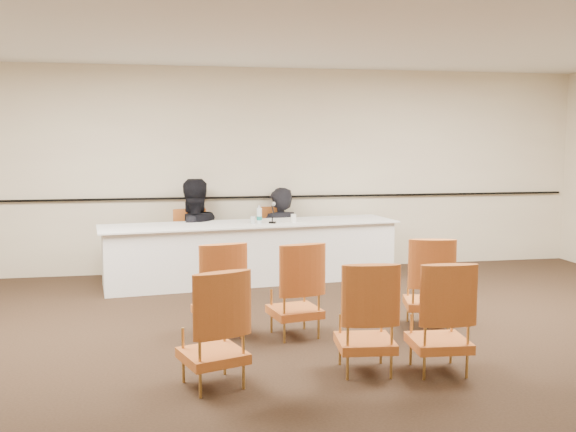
# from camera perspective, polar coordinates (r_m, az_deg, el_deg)

# --- Properties ---
(floor) EXTENTS (10.00, 10.00, 0.00)m
(floor) POSITION_cam_1_polar(r_m,az_deg,el_deg) (5.95, 3.12, -12.22)
(floor) COLOR black
(floor) RESTS_ON ground
(ceiling) EXTENTS (10.00, 10.00, 0.00)m
(ceiling) POSITION_cam_1_polar(r_m,az_deg,el_deg) (5.73, 3.32, 17.48)
(ceiling) COLOR silver
(ceiling) RESTS_ON ground
(wall_back) EXTENTS (10.00, 0.04, 3.00)m
(wall_back) POSITION_cam_1_polar(r_m,az_deg,el_deg) (9.57, -2.49, 4.11)
(wall_back) COLOR beige
(wall_back) RESTS_ON ground
(wall_rail) EXTENTS (9.80, 0.04, 0.03)m
(wall_rail) POSITION_cam_1_polar(r_m,az_deg,el_deg) (9.56, -2.44, 1.70)
(wall_rail) COLOR black
(wall_rail) RESTS_ON wall_back
(panel_table) EXTENTS (4.15, 1.43, 0.81)m
(panel_table) POSITION_cam_1_polar(r_m,az_deg,el_deg) (8.85, -3.28, -3.23)
(panel_table) COLOR silver
(panel_table) RESTS_ON ground
(panelist_main) EXTENTS (0.77, 0.62, 1.82)m
(panelist_main) POSITION_cam_1_polar(r_m,az_deg,el_deg) (9.57, -0.77, -2.90)
(panelist_main) COLOR black
(panelist_main) RESTS_ON ground
(panelist_main_chair) EXTENTS (0.56, 0.56, 0.95)m
(panelist_main_chair) POSITION_cam_1_polar(r_m,az_deg,el_deg) (9.55, -0.77, -2.07)
(panelist_main_chair) COLOR #AB571E
(panelist_main_chair) RESTS_ON ground
(panelist_second) EXTENTS (1.12, 1.00, 1.89)m
(panelist_second) POSITION_cam_1_polar(r_m,az_deg,el_deg) (9.27, -8.49, -2.57)
(panelist_second) COLOR black
(panelist_second) RESTS_ON ground
(panelist_second_chair) EXTENTS (0.56, 0.56, 0.95)m
(panelist_second_chair) POSITION_cam_1_polar(r_m,az_deg,el_deg) (9.26, -8.50, -2.42)
(panelist_second_chair) COLOR #AB571E
(panelist_second_chair) RESTS_ON ground
(papers) EXTENTS (0.33, 0.26, 0.00)m
(papers) POSITION_cam_1_polar(r_m,az_deg,el_deg) (8.91, 0.42, -0.49)
(papers) COLOR white
(papers) RESTS_ON panel_table
(microphone) EXTENTS (0.15, 0.22, 0.28)m
(microphone) POSITION_cam_1_polar(r_m,az_deg,el_deg) (8.72, -1.41, 0.27)
(microphone) COLOR black
(microphone) RESTS_ON panel_table
(water_bottle) EXTENTS (0.09, 0.09, 0.24)m
(water_bottle) POSITION_cam_1_polar(r_m,az_deg,el_deg) (8.73, -2.57, 0.15)
(water_bottle) COLOR #17837C
(water_bottle) RESTS_ON panel_table
(drinking_glass) EXTENTS (0.07, 0.07, 0.10)m
(drinking_glass) POSITION_cam_1_polar(r_m,az_deg,el_deg) (8.71, -3.15, -0.35)
(drinking_glass) COLOR silver
(drinking_glass) RESTS_ON panel_table
(coffee_cup) EXTENTS (0.09, 0.09, 0.12)m
(coffee_cup) POSITION_cam_1_polar(r_m,az_deg,el_deg) (8.78, 0.50, -0.22)
(coffee_cup) COLOR white
(coffee_cup) RESTS_ON panel_table
(aud_chair_front_left) EXTENTS (0.58, 0.58, 0.95)m
(aud_chair_front_left) POSITION_cam_1_polar(r_m,az_deg,el_deg) (6.41, -6.21, -6.43)
(aud_chair_front_left) COLOR #AB571E
(aud_chair_front_left) RESTS_ON ground
(aud_chair_front_mid) EXTENTS (0.59, 0.59, 0.95)m
(aud_chair_front_mid) POSITION_cam_1_polar(r_m,az_deg,el_deg) (6.36, 0.60, -6.50)
(aud_chair_front_mid) COLOR #AB571E
(aud_chair_front_mid) RESTS_ON ground
(aud_chair_front_right) EXTENTS (0.60, 0.60, 0.95)m
(aud_chair_front_right) POSITION_cam_1_polar(r_m,az_deg,el_deg) (6.84, 12.36, -5.73)
(aud_chair_front_right) COLOR #AB571E
(aud_chair_front_right) RESTS_ON ground
(aud_chair_back_left) EXTENTS (0.64, 0.64, 0.95)m
(aud_chair_back_left) POSITION_cam_1_polar(r_m,az_deg,el_deg) (5.13, -6.73, -9.80)
(aud_chair_back_left) COLOR #AB571E
(aud_chair_back_left) RESTS_ON ground
(aud_chair_back_mid) EXTENTS (0.55, 0.55, 0.95)m
(aud_chair_back_mid) POSITION_cam_1_polar(r_m,az_deg,el_deg) (5.43, 6.89, -8.84)
(aud_chair_back_mid) COLOR #AB571E
(aud_chair_back_mid) RESTS_ON ground
(aud_chair_back_right) EXTENTS (0.53, 0.53, 0.95)m
(aud_chair_back_right) POSITION_cam_1_polar(r_m,az_deg,el_deg) (5.55, 13.29, -8.65)
(aud_chair_back_right) COLOR #AB571E
(aud_chair_back_right) RESTS_ON ground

